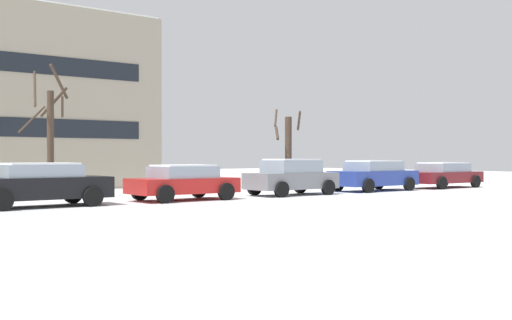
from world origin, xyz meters
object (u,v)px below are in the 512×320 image
parked_car_red (183,182)px  parked_car_blue (374,175)px  parked_car_black (40,184)px  parked_car_maroon (443,175)px  parked_car_gray (291,177)px

parked_car_red → parked_car_blue: 10.41m
parked_car_black → parked_car_maroon: (20.81, 0.07, -0.04)m
parked_car_maroon → parked_car_gray: bearing=-179.4°
parked_car_red → parked_car_gray: bearing=-0.2°
parked_car_red → parked_car_blue: parked_car_blue is taller
parked_car_gray → parked_car_blue: parked_car_gray is taller
parked_car_gray → parked_car_maroon: 10.41m
parked_car_red → parked_car_gray: 5.20m
parked_car_blue → parked_car_maroon: 5.20m
parked_car_blue → parked_car_maroon: bearing=-0.7°
parked_car_blue → parked_car_maroon: parked_car_blue is taller
parked_car_gray → parked_car_red: bearing=179.8°
parked_car_red → parked_car_gray: parked_car_gray is taller
parked_car_red → parked_car_blue: size_ratio=0.89×
parked_car_black → parked_car_maroon: parked_car_black is taller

